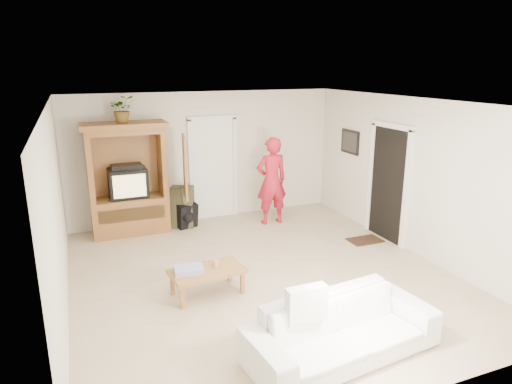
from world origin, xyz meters
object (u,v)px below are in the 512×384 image
man (272,181)px  armoire (130,186)px  sofa (342,329)px  coffee_table (207,273)px

man → armoire: bearing=-11.0°
armoire → sofa: bearing=-71.3°
armoire → sofa: (1.63, -4.83, -0.59)m
sofa → man: bearing=69.7°
sofa → coffee_table: (-0.98, 1.89, 0.01)m
armoire → sofa: armoire is taller
armoire → man: (2.68, -0.51, -0.03)m
man → coffee_table: man is taller
sofa → coffee_table: sofa is taller
man → coffee_table: size_ratio=1.65×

